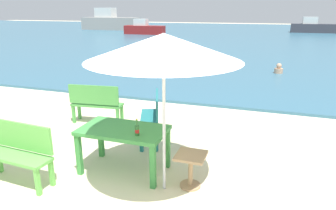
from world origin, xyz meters
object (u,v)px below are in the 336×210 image
object	(u,v)px
patio_umbrella	(164,47)
side_table_wood	(191,166)
boat_cargo_ship	(110,22)
boat_fishing_trawler	(144,29)
picnic_table_green	(123,135)
swimmer_person	(279,69)
bench_green_right	(18,149)
bench_teal_center	(153,115)
bench_green_left	(96,102)
beer_bottle_amber	(137,130)
boat_tanker	(313,27)

from	to	relation	value
patio_umbrella	side_table_wood	xyz separation A→B (m)	(0.36, 0.18, -1.76)
boat_cargo_ship	boat_fishing_trawler	size ratio (longest dim) A/B	1.74
picnic_table_green	swimmer_person	xyz separation A→B (m)	(2.54, 9.04, -0.41)
patio_umbrella	boat_fishing_trawler	world-z (taller)	patio_umbrella
bench_green_right	boat_cargo_ship	world-z (taller)	boat_cargo_ship
bench_teal_center	boat_cargo_ship	size ratio (longest dim) A/B	0.17
picnic_table_green	bench_green_left	bearing A→B (deg)	132.03
picnic_table_green	bench_green_right	world-z (taller)	bench_green_right
swimmer_person	patio_umbrella	bearing A→B (deg)	-100.54
side_table_wood	bench_green_left	bearing A→B (deg)	145.51
beer_bottle_amber	side_table_wood	xyz separation A→B (m)	(0.83, 0.07, -0.50)
beer_bottle_amber	boat_fishing_trawler	size ratio (longest dim) A/B	0.06
beer_bottle_amber	boat_cargo_ship	bearing A→B (deg)	119.45
picnic_table_green	patio_umbrella	world-z (taller)	patio_umbrella
beer_bottle_amber	bench_teal_center	size ratio (longest dim) A/B	0.21
boat_cargo_ship	beer_bottle_amber	bearing A→B (deg)	-60.55
picnic_table_green	patio_umbrella	distance (m)	1.70
bench_green_right	boat_tanker	bearing A→B (deg)	77.41
bench_teal_center	bench_green_left	bearing A→B (deg)	164.28
beer_bottle_amber	bench_teal_center	distance (m)	1.59
bench_green_left	swimmer_person	size ratio (longest dim) A/B	3.01
bench_green_right	swimmer_person	distance (m)	10.61
side_table_wood	boat_tanker	world-z (taller)	boat_tanker
bench_teal_center	swimmer_person	distance (m)	8.12
picnic_table_green	boat_cargo_ship	world-z (taller)	boat_cargo_ship
bench_green_right	bench_teal_center	bearing A→B (deg)	56.99
swimmer_person	boat_fishing_trawler	distance (m)	21.67
boat_cargo_ship	patio_umbrella	bearing A→B (deg)	-60.00
bench_green_right	boat_fishing_trawler	world-z (taller)	boat_fishing_trawler
boat_fishing_trawler	picnic_table_green	bearing A→B (deg)	-67.86
side_table_wood	boat_cargo_ship	bearing A→B (deg)	120.62
swimmer_person	picnic_table_green	bearing A→B (deg)	-105.70
patio_umbrella	boat_fishing_trawler	distance (m)	28.92
beer_bottle_amber	side_table_wood	size ratio (longest dim) A/B	0.49
picnic_table_green	bench_green_right	xyz separation A→B (m)	(-1.40, -0.80, -0.11)
picnic_table_green	boat_fishing_trawler	bearing A→B (deg)	112.14
bench_green_left	beer_bottle_amber	bearing A→B (deg)	-45.46
boat_cargo_ship	boat_tanker	size ratio (longest dim) A/B	1.59
picnic_table_green	bench_teal_center	xyz separation A→B (m)	(-0.01, 1.34, -0.11)
bench_teal_center	swimmer_person	size ratio (longest dim) A/B	3.05
beer_bottle_amber	bench_green_right	size ratio (longest dim) A/B	0.22
beer_bottle_amber	boat_fishing_trawler	world-z (taller)	boat_fishing_trawler
beer_bottle_amber	boat_cargo_ship	xyz separation A→B (m)	(-17.97, 31.83, 0.20)
bench_green_left	bench_teal_center	bearing A→B (deg)	-15.72
bench_teal_center	boat_cargo_ship	bearing A→B (deg)	120.19
picnic_table_green	boat_cargo_ship	distance (m)	36.23
side_table_wood	boat_tanker	xyz separation A→B (m)	(5.25, 34.31, 0.34)
bench_green_left	boat_tanker	world-z (taller)	boat_tanker
patio_umbrella	boat_tanker	bearing A→B (deg)	80.76
picnic_table_green	boat_tanker	distance (m)	34.79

